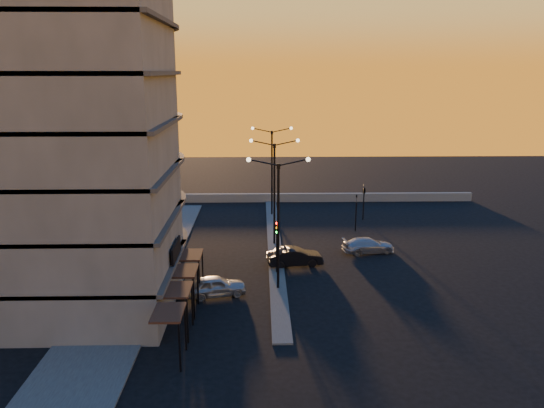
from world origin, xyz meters
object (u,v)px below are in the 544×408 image
at_px(traffic_light_main, 277,238).
at_px(car_sedan, 295,257).
at_px(car_wagon, 368,245).
at_px(streetlamp_mid, 274,184).
at_px(car_hatchback, 216,286).

xyz_separation_m(traffic_light_main, car_sedan, (1.50, 1.84, -2.16)).
distance_m(car_sedan, car_wagon, 7.15).
relative_size(streetlamp_mid, car_wagon, 2.14).
distance_m(car_hatchback, car_wagon, 15.11).
height_order(traffic_light_main, car_hatchback, traffic_light_main).
relative_size(traffic_light_main, car_hatchback, 1.02).
bearing_deg(car_wagon, streetlamp_mid, 64.89).
relative_size(streetlamp_mid, traffic_light_main, 2.24).
bearing_deg(traffic_light_main, car_hatchback, -137.89).
xyz_separation_m(streetlamp_mid, traffic_light_main, (0.00, -7.13, -2.70)).
xyz_separation_m(streetlamp_mid, car_wagon, (8.00, -2.30, -4.95)).
bearing_deg(car_hatchback, traffic_light_main, -61.57).
bearing_deg(traffic_light_main, streetlamp_mid, 90.00).
height_order(car_sedan, car_wagon, car_sedan).
bearing_deg(car_sedan, car_hatchback, 125.64).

